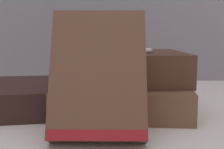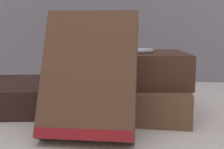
{
  "view_description": "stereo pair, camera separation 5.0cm",
  "coord_description": "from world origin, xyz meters",
  "px_view_note": "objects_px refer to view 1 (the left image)",
  "views": [
    {
      "loc": [
        0.05,
        -0.47,
        0.13
      ],
      "look_at": [
        0.04,
        0.01,
        0.06
      ],
      "focal_mm": 50.0,
      "sensor_mm": 36.0,
      "label": 1
    },
    {
      "loc": [
        0.1,
        -0.46,
        0.13
      ],
      "look_at": [
        0.04,
        0.01,
        0.06
      ],
      "focal_mm": 50.0,
      "sensor_mm": 36.0,
      "label": 2
    }
  ],
  "objects_px": {
    "pocket_watch": "(136,50)",
    "book_flat_top": "(120,68)",
    "book_flat_bottom": "(119,98)",
    "reading_glasses": "(93,90)",
    "book_leaning_front": "(98,79)"
  },
  "relations": [
    {
      "from": "book_flat_bottom",
      "to": "pocket_watch",
      "type": "height_order",
      "value": "pocket_watch"
    },
    {
      "from": "book_flat_bottom",
      "to": "pocket_watch",
      "type": "relative_size",
      "value": 3.76
    },
    {
      "from": "book_flat_bottom",
      "to": "pocket_watch",
      "type": "distance_m",
      "value": 0.08
    },
    {
      "from": "book_leaning_front",
      "to": "reading_glasses",
      "type": "relative_size",
      "value": 1.66
    },
    {
      "from": "book_flat_bottom",
      "to": "reading_glasses",
      "type": "bearing_deg",
      "value": 111.4
    },
    {
      "from": "book_flat_bottom",
      "to": "book_leaning_front",
      "type": "distance_m",
      "value": 0.13
    },
    {
      "from": "book_flat_bottom",
      "to": "book_leaning_front",
      "type": "height_order",
      "value": "book_leaning_front"
    },
    {
      "from": "pocket_watch",
      "to": "book_flat_top",
      "type": "bearing_deg",
      "value": 174.99
    },
    {
      "from": "pocket_watch",
      "to": "reading_glasses",
      "type": "relative_size",
      "value": 0.61
    },
    {
      "from": "book_flat_top",
      "to": "reading_glasses",
      "type": "distance_m",
      "value": 0.18
    },
    {
      "from": "book_flat_top",
      "to": "reading_glasses",
      "type": "xyz_separation_m",
      "value": [
        -0.06,
        0.16,
        -0.07
      ]
    },
    {
      "from": "pocket_watch",
      "to": "reading_glasses",
      "type": "height_order",
      "value": "pocket_watch"
    },
    {
      "from": "book_leaning_front",
      "to": "book_flat_top",
      "type": "bearing_deg",
      "value": 77.68
    },
    {
      "from": "book_flat_top",
      "to": "book_leaning_front",
      "type": "height_order",
      "value": "book_leaning_front"
    },
    {
      "from": "book_flat_bottom",
      "to": "book_flat_top",
      "type": "distance_m",
      "value": 0.05
    }
  ]
}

